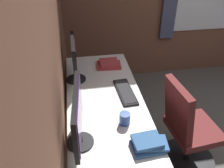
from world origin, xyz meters
name	(u,v)px	position (x,y,z in m)	size (l,w,h in m)	color
wall_back	(45,78)	(0.00, 1.99, 1.30)	(4.63, 0.10, 2.60)	brown
desk	(107,111)	(0.38, 1.58, 0.66)	(1.91, 0.69, 0.73)	white
drawer_pedestal	(100,113)	(0.73, 1.60, 0.35)	(0.40, 0.51, 0.69)	white
monitor_primary	(78,116)	(-0.02, 1.82, 0.99)	(0.57, 0.20, 0.45)	black
monitor_secondary	(74,58)	(0.84, 1.82, 0.98)	(0.47, 0.20, 0.44)	black
keyboard_main	(125,92)	(0.54, 1.37, 0.74)	(0.43, 0.17, 0.02)	black
book_stack_near	(148,144)	(-0.13, 1.35, 0.76)	(0.20, 0.27, 0.07)	#38669E
book_stack_far	(109,64)	(1.06, 1.45, 0.76)	(0.20, 0.27, 0.06)	#B2383D
coffee_mug	(125,118)	(0.14, 1.46, 0.78)	(0.13, 0.09, 0.10)	#335193
office_chair	(187,131)	(0.22, 0.85, 0.46)	(0.56, 0.57, 0.97)	maroon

